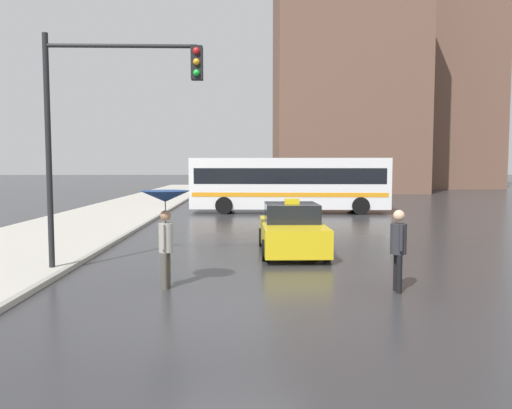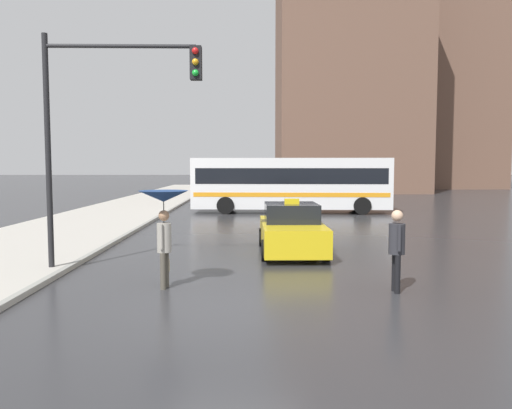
{
  "view_description": "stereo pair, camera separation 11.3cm",
  "coord_description": "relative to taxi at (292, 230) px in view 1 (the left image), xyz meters",
  "views": [
    {
      "loc": [
        0.06,
        -8.88,
        2.62
      ],
      "look_at": [
        0.46,
        7.12,
        1.4
      ],
      "focal_mm": 35.0,
      "sensor_mm": 36.0,
      "label": 1
    },
    {
      "loc": [
        0.17,
        -8.88,
        2.62
      ],
      "look_at": [
        0.46,
        7.12,
        1.4
      ],
      "focal_mm": 35.0,
      "sensor_mm": 36.0,
      "label": 2
    }
  ],
  "objects": [
    {
      "name": "pedestrian_man",
      "position": [
        1.75,
        -4.85,
        0.35
      ],
      "size": [
        0.34,
        0.48,
        1.73
      ],
      "rotation": [
        0.0,
        0.0,
        -1.59
      ],
      "color": "black",
      "rests_on": "ground_plane"
    },
    {
      "name": "city_bus",
      "position": [
        1.13,
        13.32,
        1.04
      ],
      "size": [
        11.22,
        3.22,
        3.09
      ],
      "rotation": [
        0.0,
        0.0,
        -1.63
      ],
      "color": "silver",
      "rests_on": "ground_plane"
    },
    {
      "name": "traffic_light",
      "position": [
        -4.73,
        -2.69,
        3.38
      ],
      "size": [
        3.85,
        0.38,
        5.83
      ],
      "color": "black",
      "rests_on": "ground_plane"
    },
    {
      "name": "building_tower_near",
      "position": [
        9.12,
        37.12,
        12.13
      ],
      "size": [
        14.5,
        10.8,
        25.64
      ],
      "color": "brown",
      "rests_on": "ground_plane"
    },
    {
      "name": "building_tower_far",
      "position": [
        23.2,
        47.87,
        16.75
      ],
      "size": [
        11.27,
        12.83,
        34.87
      ],
      "color": "brown",
      "rests_on": "ground_plane"
    },
    {
      "name": "taxi",
      "position": [
        0.0,
        0.0,
        0.0
      ],
      "size": [
        1.91,
        4.19,
        1.65
      ],
      "rotation": [
        0.0,
        0.0,
        3.14
      ],
      "color": "gold",
      "rests_on": "ground_plane"
    },
    {
      "name": "ground_plane",
      "position": [
        -1.52,
        -6.16,
        -0.68
      ],
      "size": [
        300.0,
        300.0,
        0.0
      ],
      "primitive_type": "plane",
      "color": "#2D2D30"
    },
    {
      "name": "pedestrian_with_umbrella",
      "position": [
        -3.13,
        -4.42,
        1.02
      ],
      "size": [
        1.05,
        1.05,
        2.11
      ],
      "rotation": [
        0.0,
        0.0,
        1.41
      ],
      "color": "#4C473D",
      "rests_on": "ground_plane"
    }
  ]
}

